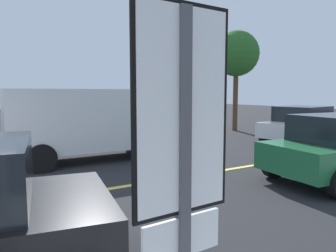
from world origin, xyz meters
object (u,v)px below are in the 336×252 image
object	(u,v)px
speed_limit_sign	(183,166)
white_van	(95,119)
tree_left_verge	(236,54)
car_white_crossing	(304,124)

from	to	relation	value
speed_limit_sign	white_van	distance (m)	8.85
white_van	tree_left_verge	distance (m)	10.11
speed_limit_sign	white_van	bearing A→B (deg)	74.45
white_van	tree_left_verge	xyz separation A→B (m)	(9.06, 3.44, 2.89)
white_van	car_white_crossing	world-z (taller)	white_van
speed_limit_sign	car_white_crossing	bearing A→B (deg)	33.54
white_van	car_white_crossing	distance (m)	8.65
car_white_crossing	tree_left_verge	distance (m)	5.82
car_white_crossing	white_van	bearing A→B (deg)	171.45
speed_limit_sign	car_white_crossing	xyz separation A→B (m)	(10.91, 7.23, -0.98)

